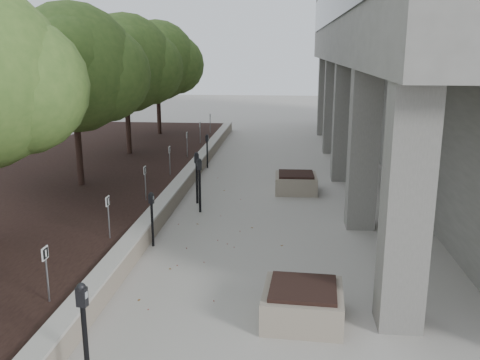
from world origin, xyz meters
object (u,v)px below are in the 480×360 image
at_px(parking_meter_1, 85,338).
at_px(parking_meter_2, 152,219).
at_px(crabapple_tree_3, 75,95).
at_px(crabapple_tree_5, 158,78).
at_px(parking_meter_3, 200,186).
at_px(parking_meter_4, 197,178).
at_px(planter_front, 303,303).
at_px(planter_back, 296,182).
at_px(parking_meter_5, 207,151).
at_px(crabapple_tree_4, 126,84).

relative_size(parking_meter_1, parking_meter_2, 1.20).
relative_size(crabapple_tree_3, crabapple_tree_5, 1.00).
relative_size(crabapple_tree_3, parking_meter_3, 3.52).
xyz_separation_m(parking_meter_4, planter_front, (2.96, -6.65, -0.47)).
height_order(parking_meter_1, parking_meter_4, parking_meter_1).
relative_size(planter_front, planter_back, 1.01).
bearing_deg(parking_meter_5, parking_meter_1, -80.02).
relative_size(parking_meter_4, planter_back, 1.18).
distance_m(parking_meter_1, parking_meter_5, 13.54).
bearing_deg(planter_front, parking_meter_3, 115.19).
relative_size(crabapple_tree_5, parking_meter_2, 4.16).
height_order(crabapple_tree_5, parking_meter_4, crabapple_tree_5).
bearing_deg(parking_meter_1, parking_meter_4, 99.48).
relative_size(parking_meter_1, planter_back, 1.20).
distance_m(parking_meter_1, parking_meter_4, 8.81).
relative_size(crabapple_tree_5, planter_front, 4.11).
distance_m(parking_meter_2, parking_meter_5, 8.25).
distance_m(parking_meter_3, parking_meter_4, 0.88).
relative_size(parking_meter_5, planter_back, 1.00).
xyz_separation_m(crabapple_tree_3, crabapple_tree_4, (0.00, 5.00, 0.00)).
xyz_separation_m(crabapple_tree_4, planter_back, (6.60, -3.78, -2.81)).
xyz_separation_m(crabapple_tree_3, planter_front, (6.63, -7.00, -2.81)).
relative_size(parking_meter_2, parking_meter_4, 0.84).
bearing_deg(parking_meter_1, parking_meter_2, 104.37).
height_order(parking_meter_3, parking_meter_4, parking_meter_4).
bearing_deg(planter_back, crabapple_tree_4, 150.21).
height_order(parking_meter_4, planter_back, parking_meter_4).
height_order(crabapple_tree_3, parking_meter_3, crabapple_tree_3).
xyz_separation_m(parking_meter_5, planter_front, (3.38, -11.37, -0.35)).
relative_size(crabapple_tree_5, parking_meter_5, 4.15).
distance_m(crabapple_tree_3, planter_back, 7.28).
bearing_deg(parking_meter_3, crabapple_tree_5, 97.18).
relative_size(parking_meter_5, planter_front, 0.99).
height_order(crabapple_tree_3, parking_meter_4, crabapple_tree_3).
height_order(parking_meter_3, planter_front, parking_meter_3).
distance_m(crabapple_tree_3, crabapple_tree_5, 10.00).
bearing_deg(parking_meter_5, planter_back, -35.29).
xyz_separation_m(crabapple_tree_3, parking_meter_4, (3.68, -0.35, -2.35)).
bearing_deg(crabapple_tree_4, parking_meter_5, -10.99).
height_order(crabapple_tree_4, parking_meter_4, crabapple_tree_4).
height_order(crabapple_tree_3, planter_back, crabapple_tree_3).
bearing_deg(crabapple_tree_3, parking_meter_4, -5.40).
bearing_deg(crabapple_tree_3, parking_meter_3, -17.11).
bearing_deg(parking_meter_4, planter_back, 11.83).
xyz_separation_m(parking_meter_2, parking_meter_4, (0.43, 3.53, 0.12)).
distance_m(crabapple_tree_4, crabapple_tree_5, 5.00).
xyz_separation_m(crabapple_tree_3, crabapple_tree_5, (0.00, 10.00, 0.00)).
xyz_separation_m(crabapple_tree_4, parking_meter_3, (3.91, -6.20, -2.35)).
height_order(crabapple_tree_4, parking_meter_2, crabapple_tree_4).
bearing_deg(parking_meter_5, crabapple_tree_3, -118.73).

